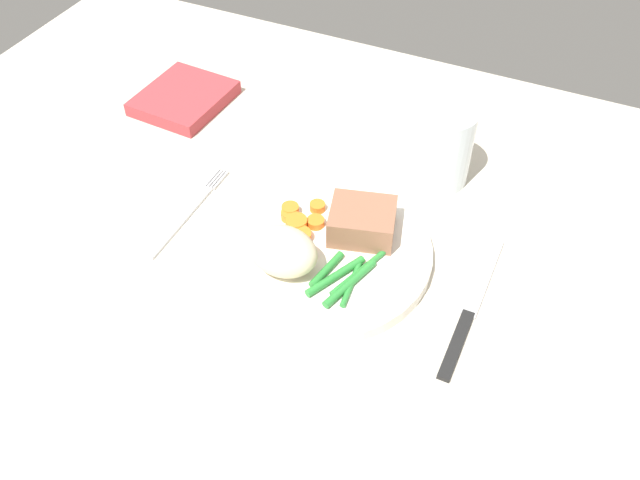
{
  "coord_description": "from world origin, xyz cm",
  "views": [
    {
      "loc": [
        25.49,
        -47.3,
        58.79
      ],
      "look_at": [
        3.73,
        -0.01,
        4.6
      ],
      "focal_mm": 38.09,
      "sensor_mm": 36.0,
      "label": 1
    }
  ],
  "objects_px": {
    "meat_portion": "(362,221)",
    "napkin": "(184,98)",
    "knife": "(471,308)",
    "dinner_plate": "(320,251)",
    "fork": "(189,212)",
    "water_glass": "(441,151)"
  },
  "relations": [
    {
      "from": "meat_portion",
      "to": "napkin",
      "type": "relative_size",
      "value": 0.57
    },
    {
      "from": "meat_portion",
      "to": "knife",
      "type": "xyz_separation_m",
      "value": [
        0.14,
        -0.04,
        -0.03
      ]
    },
    {
      "from": "dinner_plate",
      "to": "knife",
      "type": "xyz_separation_m",
      "value": [
        0.18,
        -0.0,
        -0.01
      ]
    },
    {
      "from": "meat_portion",
      "to": "napkin",
      "type": "xyz_separation_m",
      "value": [
        -0.34,
        0.15,
        -0.02
      ]
    },
    {
      "from": "meat_portion",
      "to": "fork",
      "type": "bearing_deg",
      "value": -168.47
    },
    {
      "from": "dinner_plate",
      "to": "water_glass",
      "type": "relative_size",
      "value": 2.5
    },
    {
      "from": "dinner_plate",
      "to": "napkin",
      "type": "bearing_deg",
      "value": 147.91
    },
    {
      "from": "water_glass",
      "to": "napkin",
      "type": "relative_size",
      "value": 0.8
    },
    {
      "from": "dinner_plate",
      "to": "knife",
      "type": "distance_m",
      "value": 0.18
    },
    {
      "from": "dinner_plate",
      "to": "napkin",
      "type": "xyz_separation_m",
      "value": [
        -0.3,
        0.19,
        0.0
      ]
    },
    {
      "from": "knife",
      "to": "meat_portion",
      "type": "bearing_deg",
      "value": 162.96
    },
    {
      "from": "dinner_plate",
      "to": "fork",
      "type": "xyz_separation_m",
      "value": [
        -0.17,
        -0.0,
        -0.01
      ]
    },
    {
      "from": "knife",
      "to": "fork",
      "type": "bearing_deg",
      "value": 179.54
    },
    {
      "from": "dinner_plate",
      "to": "fork",
      "type": "bearing_deg",
      "value": -179.15
    },
    {
      "from": "knife",
      "to": "water_glass",
      "type": "height_order",
      "value": "water_glass"
    },
    {
      "from": "dinner_plate",
      "to": "water_glass",
      "type": "xyz_separation_m",
      "value": [
        0.08,
        0.19,
        0.03
      ]
    },
    {
      "from": "meat_portion",
      "to": "water_glass",
      "type": "xyz_separation_m",
      "value": [
        0.04,
        0.15,
        0.01
      ]
    },
    {
      "from": "meat_portion",
      "to": "fork",
      "type": "xyz_separation_m",
      "value": [
        -0.21,
        -0.04,
        -0.03
      ]
    },
    {
      "from": "water_glass",
      "to": "napkin",
      "type": "bearing_deg",
      "value": 179.6
    },
    {
      "from": "dinner_plate",
      "to": "meat_portion",
      "type": "bearing_deg",
      "value": 49.4
    },
    {
      "from": "fork",
      "to": "napkin",
      "type": "xyz_separation_m",
      "value": [
        -0.13,
        0.19,
        0.01
      ]
    },
    {
      "from": "knife",
      "to": "napkin",
      "type": "relative_size",
      "value": 1.62
    }
  ]
}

